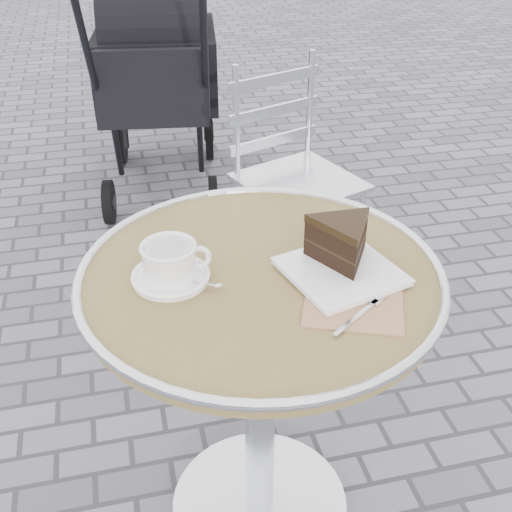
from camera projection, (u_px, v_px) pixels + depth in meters
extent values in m
plane|color=slate|center=(260.00, 507.00, 1.64)|extent=(80.00, 80.00, 0.00)
cylinder|color=silver|center=(260.00, 504.00, 1.63)|extent=(0.44, 0.44, 0.03)
cylinder|color=silver|center=(260.00, 406.00, 1.44)|extent=(0.07, 0.07, 0.67)
cylinder|color=#9F8256|center=(261.00, 279.00, 1.25)|extent=(0.70, 0.70, 0.03)
torus|color=silver|center=(261.00, 273.00, 1.25)|extent=(0.72, 0.72, 0.02)
cylinder|color=white|center=(171.00, 277.00, 1.22)|extent=(0.15, 0.15, 0.01)
cylinder|color=white|center=(169.00, 261.00, 1.20)|extent=(0.10, 0.10, 0.06)
torus|color=white|center=(198.00, 257.00, 1.21)|extent=(0.05, 0.01, 0.05)
cylinder|color=#C7B285|center=(168.00, 248.00, 1.19)|extent=(0.09, 0.09, 0.01)
cube|color=#A47459|center=(354.00, 301.00, 1.17)|extent=(0.23, 0.23, 0.00)
cube|color=white|center=(341.00, 272.00, 1.23)|extent=(0.24, 0.24, 0.01)
cylinder|color=silver|center=(288.00, 269.00, 2.19)|extent=(0.02, 0.02, 0.42)
cylinder|color=silver|center=(358.00, 242.00, 2.33)|extent=(0.02, 0.02, 0.42)
cylinder|color=silver|center=(238.00, 230.00, 2.41)|extent=(0.02, 0.02, 0.42)
cylinder|color=silver|center=(305.00, 207.00, 2.55)|extent=(0.02, 0.02, 0.42)
cube|color=silver|center=(299.00, 182.00, 2.25)|extent=(0.48, 0.48, 0.02)
cube|color=black|center=(156.00, 82.00, 2.88)|extent=(0.56, 0.79, 0.44)
cylinder|color=black|center=(109.00, 202.00, 2.83)|extent=(0.07, 0.20, 0.20)
cylinder|color=black|center=(213.00, 198.00, 2.86)|extent=(0.07, 0.20, 0.20)
cylinder|color=black|center=(121.00, 134.00, 3.34)|extent=(0.08, 0.31, 0.31)
cylinder|color=black|center=(209.00, 131.00, 3.38)|extent=(0.08, 0.31, 0.31)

